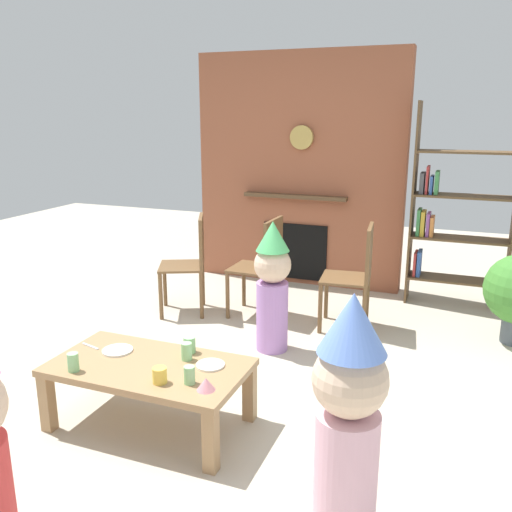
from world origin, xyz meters
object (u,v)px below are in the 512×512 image
object	(u,v)px
dining_chair_left	(192,259)
dining_chair_right	(357,271)
dining_chair_middle	(263,262)
bookshelf	(453,213)
paper_cup_far_right	(159,375)
child_by_the_chairs	(272,283)
paper_cup_near_right	(186,351)
paper_plate_front	(117,350)
paper_cup_far_left	(189,375)
paper_plate_rear	(210,365)
paper_cup_center	(73,362)
child_in_pink	(348,416)
birthday_cake_slice	(206,384)
coffee_table	(149,373)
paper_cup_near_left	(190,345)

from	to	relation	value
dining_chair_left	dining_chair_right	size ratio (longest dim) A/B	1.00
dining_chair_middle	bookshelf	bearing A→B (deg)	-146.65
paper_cup_far_right	child_by_the_chairs	distance (m)	1.44
paper_cup_near_right	bookshelf	bearing A→B (deg)	63.86
paper_plate_front	child_by_the_chairs	xyz separation A→B (m)	(0.58, 1.18, 0.14)
paper_cup_far_left	paper_cup_far_right	xyz separation A→B (m)	(-0.16, -0.05, -0.01)
bookshelf	paper_cup_far_left	bearing A→B (deg)	-111.62
child_by_the_chairs	bookshelf	bearing A→B (deg)	156.69
paper_plate_rear	dining_chair_left	world-z (taller)	dining_chair_left
paper_cup_far_left	child_by_the_chairs	size ratio (longest dim) A/B	0.10
paper_cup_center	dining_chair_right	distance (m)	2.44
bookshelf	dining_chair_middle	distance (m)	1.84
bookshelf	dining_chair_left	bearing A→B (deg)	-153.31
bookshelf	child_in_pink	size ratio (longest dim) A/B	1.69
birthday_cake_slice	dining_chair_right	bearing A→B (deg)	79.60
bookshelf	paper_cup_far_right	distance (m)	3.35
paper_plate_front	paper_plate_rear	xyz separation A→B (m)	(0.61, 0.03, 0.00)
bookshelf	paper_cup_near_right	bearing A→B (deg)	-116.14
paper_cup_far_left	paper_plate_front	world-z (taller)	paper_cup_far_left
bookshelf	birthday_cake_slice	world-z (taller)	bookshelf
bookshelf	child_in_pink	distance (m)	3.36
paper_cup_near_right	dining_chair_left	size ratio (longest dim) A/B	0.12
birthday_cake_slice	coffee_table	bearing A→B (deg)	161.32
paper_cup_far_left	birthday_cake_slice	world-z (taller)	paper_cup_far_left
coffee_table	dining_chair_middle	size ratio (longest dim) A/B	1.26
paper_cup_far_left	paper_plate_front	bearing A→B (deg)	161.58
paper_cup_center	dining_chair_middle	bearing A→B (deg)	81.06
paper_cup_center	paper_plate_rear	world-z (taller)	paper_cup_center
coffee_table	paper_cup_near_left	xyz separation A→B (m)	(0.15, 0.23, 0.11)
coffee_table	paper_cup_near_left	distance (m)	0.29
coffee_table	dining_chair_middle	xyz separation A→B (m)	(-0.01, 1.91, 0.18)
paper_cup_center	child_in_pink	size ratio (longest dim) A/B	0.10
dining_chair_middle	child_in_pink	bearing A→B (deg)	119.23
child_in_pink	dining_chair_right	distance (m)	2.42
paper_cup_near_left	paper_cup_center	bearing A→B (deg)	-137.19
bookshelf	paper_cup_center	xyz separation A→B (m)	(-1.86, -3.09, -0.44)
child_in_pink	dining_chair_middle	xyz separation A→B (m)	(-1.26, 2.38, -0.08)
paper_cup_near_left	birthday_cake_slice	distance (m)	0.48
paper_cup_far_right	paper_plate_rear	world-z (taller)	paper_cup_far_right
coffee_table	paper_plate_front	size ratio (longest dim) A/B	6.17
paper_plate_front	dining_chair_right	size ratio (longest dim) A/B	0.20
paper_cup_near_right	paper_cup_far_right	xyz separation A→B (m)	(0.00, -0.30, -0.01)
paper_cup_near_right	dining_chair_right	size ratio (longest dim) A/B	0.12
child_by_the_chairs	paper_cup_center	bearing A→B (deg)	-9.91
paper_plate_rear	child_by_the_chairs	world-z (taller)	child_by_the_chairs
paper_cup_far_left	paper_plate_rear	world-z (taller)	paper_cup_far_left
paper_cup_far_right	paper_cup_near_left	bearing A→B (deg)	94.31
child_by_the_chairs	dining_chair_right	xyz separation A→B (m)	(0.52, 0.65, -0.03)
paper_cup_far_left	birthday_cake_slice	size ratio (longest dim) A/B	0.99
paper_plate_rear	child_in_pink	size ratio (longest dim) A/B	0.15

